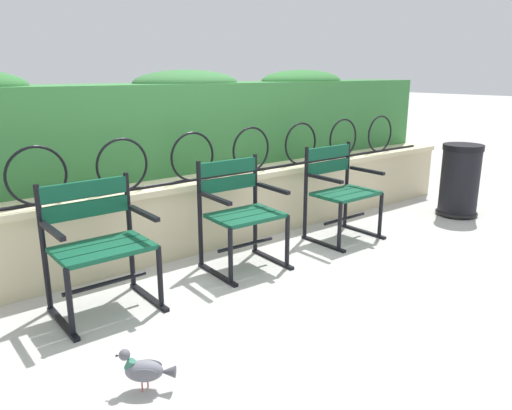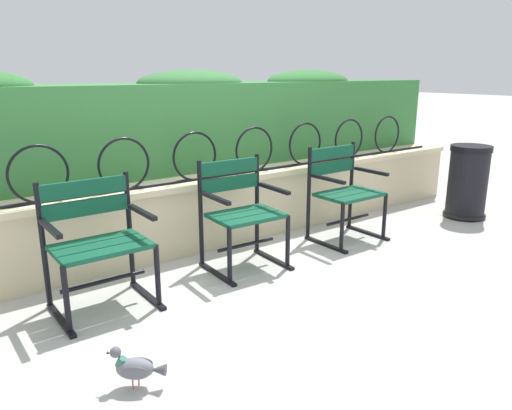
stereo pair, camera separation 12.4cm
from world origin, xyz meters
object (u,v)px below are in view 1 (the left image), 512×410
pigeon_near_chairs (145,370)px  park_chair_right (340,189)px  trash_bin (460,182)px  park_chair_centre (240,211)px  park_chair_left (98,242)px

pigeon_near_chairs → park_chair_right: bearing=21.9°
park_chair_right → trash_bin: 1.61m
pigeon_near_chairs → park_chair_centre: bearing=37.1°
park_chair_centre → park_chair_right: 1.16m
park_chair_left → park_chair_centre: park_chair_centre is taller
park_chair_left → park_chair_centre: size_ratio=0.99×
park_chair_left → park_chair_centre: (1.16, 0.02, -0.00)m
pigeon_near_chairs → trash_bin: (4.07, 0.70, 0.26)m
park_chair_centre → trash_bin: bearing=-6.6°
park_chair_left → park_chair_right: 2.32m
park_chair_centre → trash_bin: size_ratio=1.11×
park_chair_left → pigeon_near_chairs: park_chair_left is taller
park_chair_right → pigeon_near_chairs: size_ratio=3.50×
park_chair_centre → park_chair_left: bearing=-179.0°
park_chair_left → park_chair_right: size_ratio=0.98×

